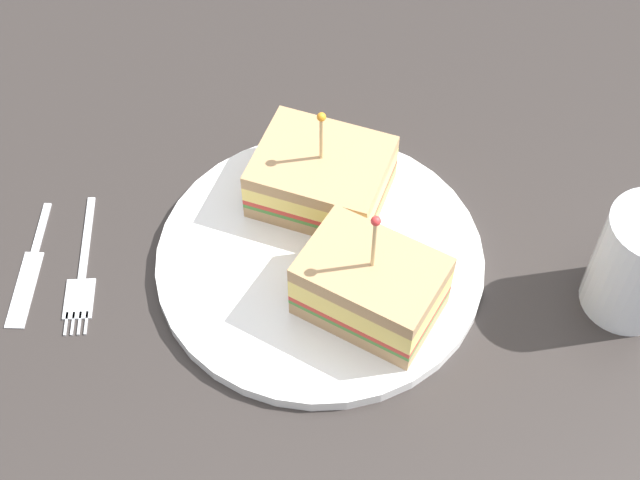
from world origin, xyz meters
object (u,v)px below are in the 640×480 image
object	(u,v)px
fork	(81,279)
drink_glass	(638,267)
plate	(320,259)
knife	(30,269)
sandwich_half_back	(371,286)
sandwich_half_front	(321,177)

from	to	relation	value
fork	drink_glass	bearing A→B (deg)	-123.32
plate	knife	xyz separation A→B (cm)	(11.06, 19.78, -0.37)
plate	sandwich_half_back	size ratio (longest dim) A/B	2.14
sandwich_half_front	fork	bearing A→B (deg)	81.31
drink_glass	knife	xyz separation A→B (cm)	(25.81, 37.93, -4.03)
fork	plate	bearing A→B (deg)	-116.03
drink_glass	fork	bearing A→B (deg)	56.68
knife	drink_glass	bearing A→B (deg)	-124.23
drink_glass	knife	size ratio (longest dim) A/B	0.89
drink_glass	knife	world-z (taller)	drink_glass
sandwich_half_back	knife	xyz separation A→B (cm)	(17.00, 20.49, -3.67)
drink_glass	fork	xyz separation A→B (cm)	(22.88, 34.80, -4.03)
plate	fork	distance (cm)	18.54
plate	knife	world-z (taller)	plate
sandwich_half_front	knife	distance (cm)	23.95
plate	sandwich_half_back	distance (cm)	6.84
sandwich_half_front	fork	world-z (taller)	sandwich_half_front
sandwich_half_front	drink_glass	world-z (taller)	sandwich_half_front
drink_glass	knife	distance (cm)	46.05
plate	drink_glass	size ratio (longest dim) A/B	2.71
plate	sandwich_half_front	size ratio (longest dim) A/B	1.95
sandwich_half_front	drink_glass	size ratio (longest dim) A/B	1.39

